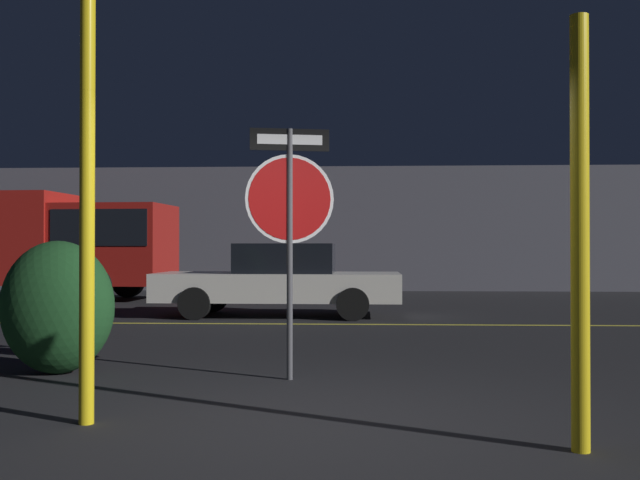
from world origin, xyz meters
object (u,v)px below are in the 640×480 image
yellow_pole_right (580,233)px  passing_car_2 (280,280)px  yellow_pole_left (87,186)px  stop_sign (290,202)px  delivery_truck (38,240)px  hedge_bush_1 (58,307)px

yellow_pole_right → passing_car_2: 9.53m
yellow_pole_left → passing_car_2: size_ratio=0.74×
yellow_pole_right → passing_car_2: yellow_pole_right is taller
yellow_pole_left → yellow_pole_right: yellow_pole_left is taller
stop_sign → yellow_pole_left: bearing=-137.5°
stop_sign → delivery_truck: delivery_truck is taller
stop_sign → hedge_bush_1: 2.70m
yellow_pole_left → yellow_pole_right: bearing=-9.3°
stop_sign → yellow_pole_right: bearing=-60.4°
yellow_pole_left → delivery_truck: yellow_pole_left is taller
hedge_bush_1 → delivery_truck: size_ratio=0.19×
yellow_pole_left → hedge_bush_1: 2.59m
yellow_pole_right → passing_car_2: size_ratio=0.59×
stop_sign → delivery_truck: size_ratio=0.35×
yellow_pole_left → yellow_pole_right: (3.47, -0.57, -0.37)m
yellow_pole_right → passing_car_2: (-2.89, 9.05, -0.72)m
yellow_pole_right → passing_car_2: bearing=107.7°
stop_sign → yellow_pole_right: 3.23m
delivery_truck → yellow_pole_left: bearing=29.1°
yellow_pole_right → delivery_truck: yellow_pole_right is taller
stop_sign → hedge_bush_1: size_ratio=1.80×
stop_sign → yellow_pole_right: size_ratio=0.89×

